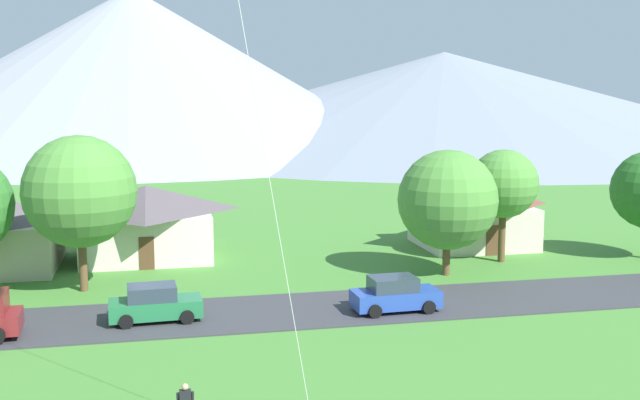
% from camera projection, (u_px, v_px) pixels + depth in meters
% --- Properties ---
extents(road_strip, '(160.00, 6.08, 0.08)m').
position_uv_depth(road_strip, '(296.00, 310.00, 36.97)').
color(road_strip, '#38383D').
rests_on(road_strip, ground).
extents(mountain_central_ridge, '(133.08, 133.08, 18.40)m').
position_uv_depth(mountain_central_ridge, '(443.00, 99.00, 151.27)').
color(mountain_central_ridge, gray).
rests_on(mountain_central_ridge, ground).
extents(mountain_far_west_ridge, '(98.81, 98.81, 28.46)m').
position_uv_depth(mountain_far_west_ridge, '(134.00, 71.00, 133.80)').
color(mountain_far_west_ridge, '#8E939E').
rests_on(mountain_far_west_ridge, ground).
extents(house_leftmost, '(8.62, 8.53, 4.61)m').
position_uv_depth(house_leftmost, '(146.00, 220.00, 49.11)').
color(house_leftmost, beige).
rests_on(house_leftmost, ground).
extents(house_right_center, '(7.81, 6.96, 4.41)m').
position_uv_depth(house_right_center, '(473.00, 213.00, 52.34)').
color(house_right_center, beige).
rests_on(house_right_center, ground).
extents(tree_left_of_center, '(5.95, 5.95, 8.36)m').
position_uv_depth(tree_left_of_center, '(80.00, 192.00, 40.03)').
color(tree_left_of_center, brown).
rests_on(tree_left_of_center, ground).
extents(tree_near_right, '(5.77, 5.77, 7.31)m').
position_uv_depth(tree_near_right, '(448.00, 200.00, 43.69)').
color(tree_near_right, brown).
rests_on(tree_near_right, ground).
extents(tree_far_right, '(4.27, 4.27, 7.07)m').
position_uv_depth(tree_far_right, '(504.00, 184.00, 47.10)').
color(tree_far_right, brown).
rests_on(tree_far_right, ground).
extents(parked_car_green_mid_west, '(4.28, 2.24, 1.68)m').
position_uv_depth(parked_car_green_mid_west, '(155.00, 304.00, 35.09)').
color(parked_car_green_mid_west, '#237042').
rests_on(parked_car_green_mid_west, road_strip).
extents(parked_car_blue_mid_east, '(4.26, 2.20, 1.68)m').
position_uv_depth(parked_car_blue_mid_east, '(395.00, 295.00, 36.70)').
color(parked_car_blue_mid_east, '#2847A8').
rests_on(parked_car_blue_mid_east, road_strip).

